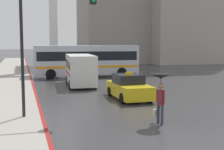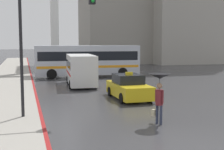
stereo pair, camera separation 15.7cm
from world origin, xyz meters
name	(u,v)px [view 1 (the left image)]	position (x,y,z in m)	size (l,w,h in m)	color
ground_plane	(179,143)	(0.00, 0.00, 0.00)	(300.00, 300.00, 0.00)	#38383A
taxi	(129,88)	(1.15, 8.52, 0.69)	(1.91, 4.13, 1.66)	gold
ambulance_van	(80,69)	(-0.63, 15.23, 1.37)	(2.43, 5.63, 2.46)	silver
city_bus	(86,59)	(1.11, 21.25, 1.75)	(10.40, 2.98, 3.15)	#B2B7C1
pedestrian_with_umbrella	(161,85)	(0.44, 2.47, 1.68)	(0.95, 0.95, 2.17)	#2D3347
traffic_light	(51,23)	(-3.88, 4.88, 4.36)	(3.44, 0.38, 6.34)	black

